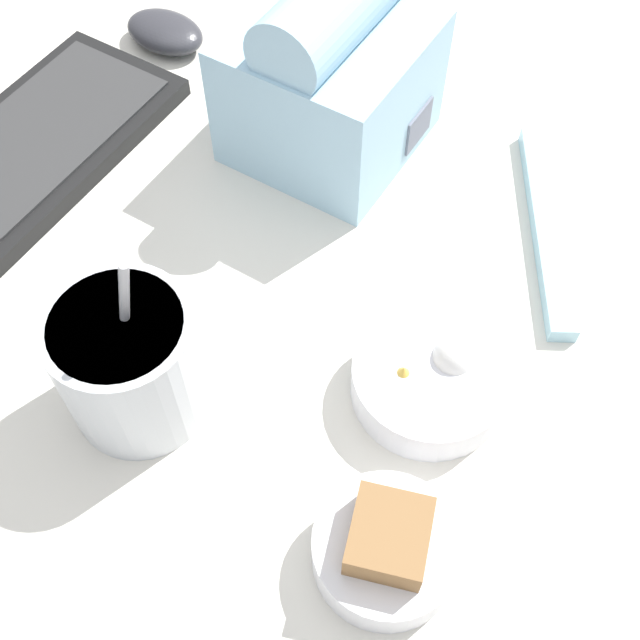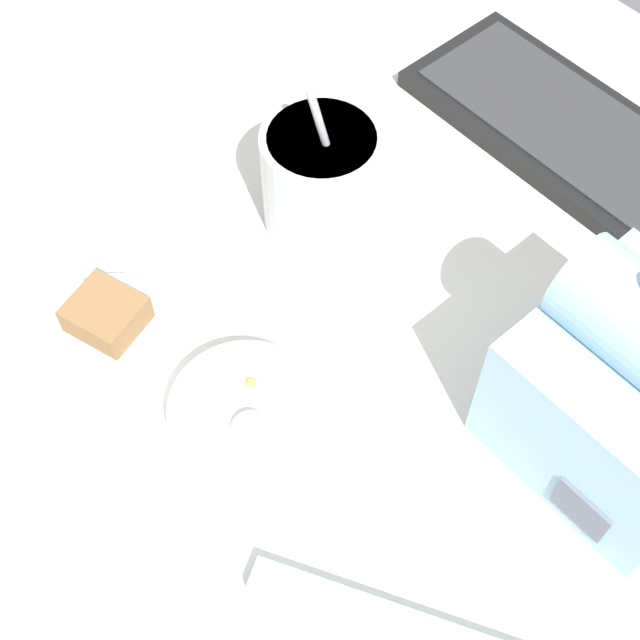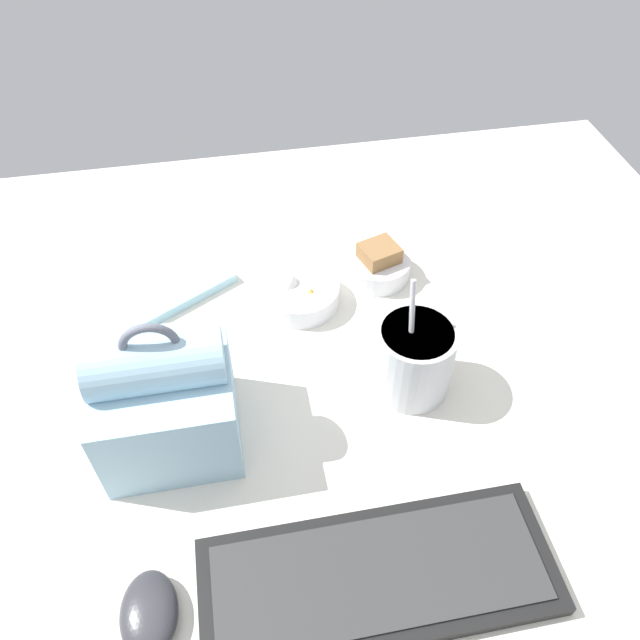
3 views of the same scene
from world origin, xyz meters
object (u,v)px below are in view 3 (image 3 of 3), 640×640
(soup_cup, at_px, (413,358))
(computer_mouse, at_px, (149,613))
(keyboard, at_px, (374,577))
(chopstick_case, at_px, (170,308))
(bento_bowl_sandwich, at_px, (378,265))
(lunch_bag, at_px, (166,398))
(bento_bowl_snacks, at_px, (300,293))

(soup_cup, xyz_separation_m, computer_mouse, (0.36, 0.25, -0.04))
(keyboard, bearing_deg, chopstick_case, -65.27)
(computer_mouse, bearing_deg, bento_bowl_sandwich, -127.57)
(keyboard, bearing_deg, bento_bowl_sandwich, -104.56)
(soup_cup, bearing_deg, lunch_bag, 4.27)
(chopstick_case, bearing_deg, lunch_bag, 90.64)
(keyboard, relative_size, bento_bowl_sandwich, 3.78)
(soup_cup, height_order, bento_bowl_snacks, soup_cup)
(bento_bowl_snacks, xyz_separation_m, computer_mouse, (0.23, 0.44, -0.00))
(keyboard, height_order, soup_cup, soup_cup)
(keyboard, height_order, computer_mouse, computer_mouse)
(computer_mouse, bearing_deg, lunch_bag, -98.09)
(lunch_bag, bearing_deg, bento_bowl_sandwich, -143.28)
(keyboard, xyz_separation_m, computer_mouse, (0.24, -0.00, 0.00))
(lunch_bag, bearing_deg, soup_cup, -175.73)
(keyboard, distance_m, bento_bowl_sandwich, 0.50)
(keyboard, relative_size, chopstick_case, 1.80)
(lunch_bag, xyz_separation_m, bento_bowl_sandwich, (-0.33, -0.25, -0.06))
(bento_bowl_snacks, relative_size, chopstick_case, 0.57)
(bento_bowl_sandwich, height_order, bento_bowl_snacks, bento_bowl_sandwich)
(soup_cup, bearing_deg, chopstick_case, -32.06)
(computer_mouse, height_order, chopstick_case, computer_mouse)
(keyboard, height_order, chopstick_case, keyboard)
(bento_bowl_snacks, distance_m, chopstick_case, 0.20)
(keyboard, distance_m, computer_mouse, 0.24)
(bento_bowl_sandwich, relative_size, computer_mouse, 1.14)
(soup_cup, bearing_deg, bento_bowl_sandwich, -92.69)
(lunch_bag, relative_size, soup_cup, 1.16)
(keyboard, height_order, lunch_bag, lunch_bag)
(computer_mouse, distance_m, chopstick_case, 0.46)
(bento_bowl_snacks, bearing_deg, chopstick_case, -4.46)
(keyboard, height_order, bento_bowl_sandwich, bento_bowl_sandwich)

